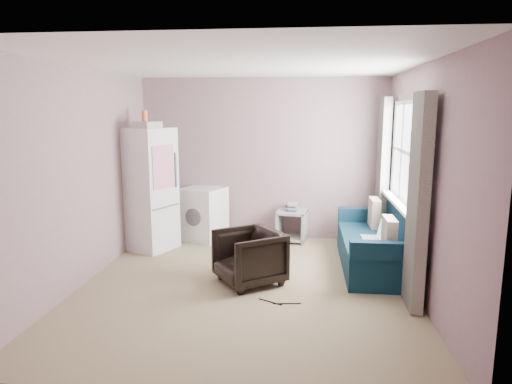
# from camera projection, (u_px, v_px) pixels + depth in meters

# --- Properties ---
(room) EXTENTS (3.84, 4.24, 2.54)m
(room) POSITION_uv_depth(u_px,v_px,m) (248.00, 179.00, 5.07)
(room) COLOR #968462
(room) RESTS_ON ground
(armchair) EXTENTS (0.91, 0.92, 0.70)m
(armchair) POSITION_uv_depth(u_px,v_px,m) (249.00, 254.00, 5.32)
(armchair) COLOR black
(armchair) RESTS_ON ground
(fridge) EXTENTS (0.80, 0.80, 2.00)m
(fridge) POSITION_uv_depth(u_px,v_px,m) (149.00, 188.00, 6.57)
(fridge) COLOR white
(fridge) RESTS_ON ground
(washing_machine) EXTENTS (0.74, 0.74, 0.82)m
(washing_machine) POSITION_uv_depth(u_px,v_px,m) (204.00, 212.00, 7.13)
(washing_machine) COLOR white
(washing_machine) RESTS_ON ground
(side_table) EXTENTS (0.51, 0.51, 0.60)m
(side_table) POSITION_uv_depth(u_px,v_px,m) (292.00, 223.00, 7.05)
(side_table) COLOR gray
(side_table) RESTS_ON ground
(sofa) EXTENTS (0.85, 1.87, 0.84)m
(sofa) POSITION_uv_depth(u_px,v_px,m) (381.00, 245.00, 5.85)
(sofa) COLOR #0E2E40
(sofa) RESTS_ON ground
(window_dressing) EXTENTS (0.17, 2.62, 2.18)m
(window_dressing) POSITION_uv_depth(u_px,v_px,m) (397.00, 185.00, 5.59)
(window_dressing) COLOR white
(window_dressing) RESTS_ON ground
(floor_cables) EXTENTS (0.45, 0.15, 0.01)m
(floor_cables) POSITION_uv_depth(u_px,v_px,m) (279.00, 303.00, 4.81)
(floor_cables) COLOR black
(floor_cables) RESTS_ON ground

